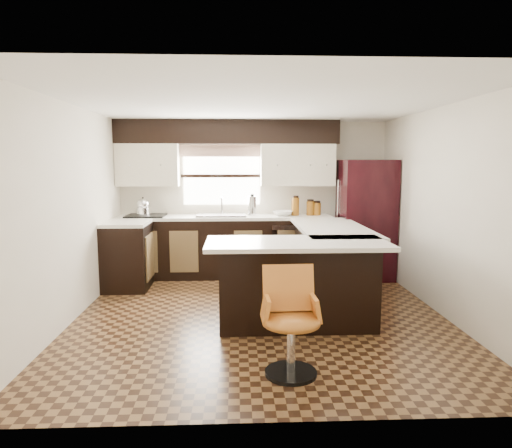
{
  "coord_description": "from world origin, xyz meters",
  "views": [
    {
      "loc": [
        -0.27,
        -5.08,
        1.75
      ],
      "look_at": [
        -0.03,
        0.45,
        1.01
      ],
      "focal_mm": 32.0,
      "sensor_mm": 36.0,
      "label": 1
    }
  ],
  "objects_px": {
    "refrigerator": "(365,219)",
    "peninsula_long": "(328,265)",
    "peninsula_return": "(297,285)",
    "bar_chair": "(291,323)"
  },
  "relations": [
    {
      "from": "refrigerator",
      "to": "peninsula_long",
      "type": "bearing_deg",
      "value": -125.76
    },
    {
      "from": "peninsula_long",
      "to": "peninsula_return",
      "type": "height_order",
      "value": "same"
    },
    {
      "from": "peninsula_long",
      "to": "bar_chair",
      "type": "bearing_deg",
      "value": -108.9
    },
    {
      "from": "peninsula_return",
      "to": "bar_chair",
      "type": "height_order",
      "value": "peninsula_return"
    },
    {
      "from": "peninsula_return",
      "to": "refrigerator",
      "type": "xyz_separation_m",
      "value": [
        1.32,
        2.08,
        0.45
      ]
    },
    {
      "from": "refrigerator",
      "to": "bar_chair",
      "type": "xyz_separation_m",
      "value": [
        -1.52,
        -3.22,
        -0.45
      ]
    },
    {
      "from": "peninsula_long",
      "to": "refrigerator",
      "type": "relative_size",
      "value": 1.08
    },
    {
      "from": "peninsula_long",
      "to": "bar_chair",
      "type": "height_order",
      "value": "peninsula_long"
    },
    {
      "from": "peninsula_return",
      "to": "refrigerator",
      "type": "relative_size",
      "value": 0.92
    },
    {
      "from": "peninsula_long",
      "to": "peninsula_return",
      "type": "relative_size",
      "value": 1.18
    }
  ]
}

